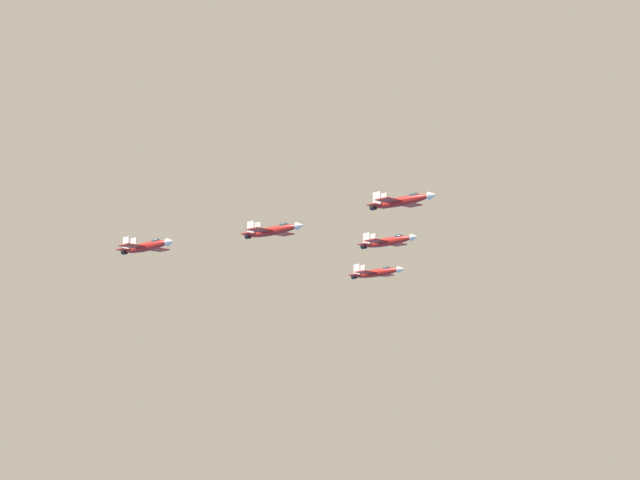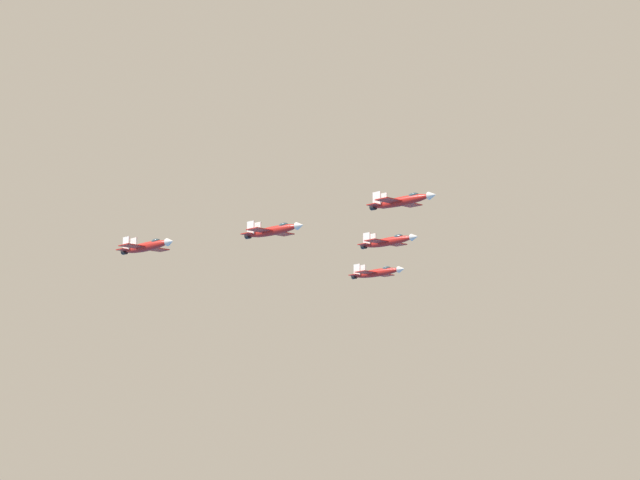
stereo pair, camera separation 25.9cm
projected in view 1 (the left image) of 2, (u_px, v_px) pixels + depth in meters
name	position (u px, v px, depth m)	size (l,w,h in m)	color
jet_lead	(402.00, 201.00, 234.15)	(15.64, 9.71, 3.29)	red
jet_left_wingman	(388.00, 241.00, 256.38)	(15.28, 9.43, 3.21)	red
jet_right_wingman	(273.00, 230.00, 235.73)	(15.29, 9.49, 3.21)	red
jet_left_outer	(377.00, 273.00, 278.72)	(15.33, 9.49, 3.22)	red
jet_right_outer	(146.00, 246.00, 237.74)	(15.50, 9.58, 3.26)	red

